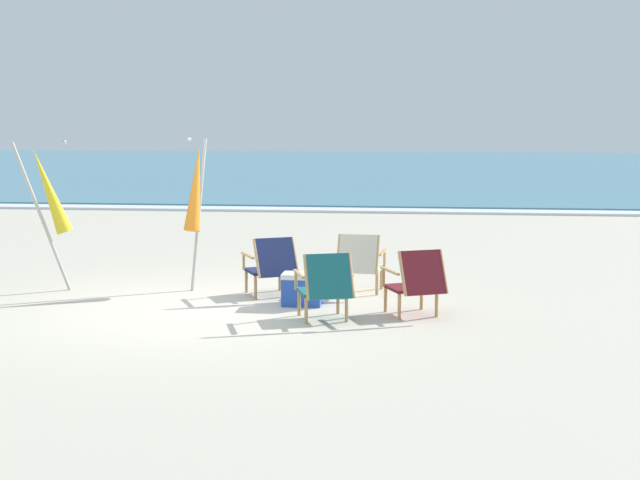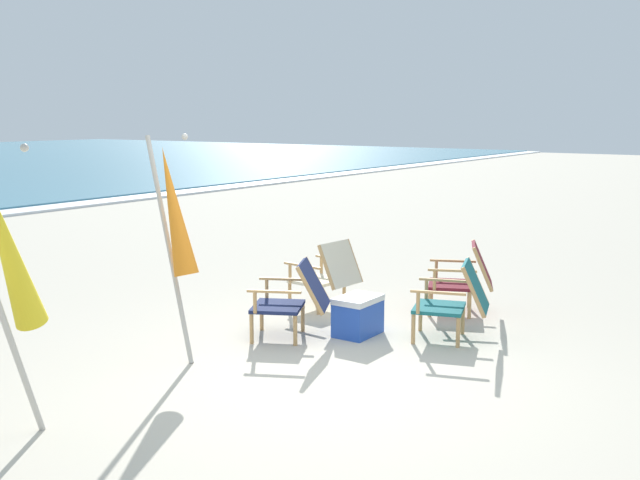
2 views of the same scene
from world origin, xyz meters
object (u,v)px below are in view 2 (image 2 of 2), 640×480
beach_chair_back_left (465,276)px  umbrella_furled_orange (174,213)px  umbrella_furled_yellow (7,252)px  beach_chair_front_right (328,273)px  cooler_box (358,316)px  beach_chair_back_right (294,297)px  beach_chair_far_center (455,298)px

beach_chair_back_left → umbrella_furled_orange: umbrella_furled_orange is taller
umbrella_furled_yellow → beach_chair_front_right: bearing=3.7°
umbrella_furled_yellow → umbrella_furled_orange: size_ratio=0.98×
umbrella_furled_yellow → cooler_box: bearing=-9.0°
beach_chair_back_left → cooler_box: bearing=159.4°
beach_chair_back_right → beach_chair_back_left: bearing=-27.9°
beach_chair_front_right → beach_chair_back_right: (-1.12, -0.36, -0.00)m
beach_chair_front_right → umbrella_furled_yellow: 4.24m
beach_chair_back_left → cooler_box: 1.52m
beach_chair_far_center → umbrella_furled_yellow: umbrella_furled_yellow is taller
beach_chair_back_left → umbrella_furled_orange: bearing=153.6°
beach_chair_back_left → beach_chair_back_right: (-1.87, 0.99, -0.00)m
beach_chair_front_right → umbrella_furled_orange: umbrella_furled_orange is taller
beach_chair_back_right → cooler_box: 0.69m
beach_chair_back_left → umbrella_furled_yellow: size_ratio=0.44×
beach_chair_back_left → umbrella_furled_orange: (-2.99, 1.48, 0.92)m
beach_chair_front_right → beach_chair_far_center: bearing=-99.0°
beach_chair_back_left → beach_chair_back_right: beach_chair_back_left is taller
beach_chair_far_center → umbrella_furled_orange: 2.84m
beach_chair_back_right → umbrella_furled_yellow: 3.14m
umbrella_furled_yellow → umbrella_furled_orange: umbrella_furled_orange is taller
cooler_box → beach_chair_far_center: bearing=-66.4°
beach_chair_far_center → beach_chair_front_right: size_ratio=1.08×
beach_chair_back_right → umbrella_furled_yellow: (-3.01, 0.09, 0.90)m
beach_chair_back_right → cooler_box: bearing=-44.8°
umbrella_furled_yellow → beach_chair_back_right: bearing=-1.7°
beach_chair_back_left → beach_chair_front_right: bearing=119.1°
beach_chair_back_left → beach_chair_back_right: 2.12m
beach_chair_back_right → beach_chair_front_right: bearing=17.7°
umbrella_furled_yellow → beach_chair_back_left: bearing=-12.5°
beach_chair_front_right → umbrella_furled_orange: (-2.24, 0.13, 0.92)m
beach_chair_far_center → umbrella_furled_orange: (-1.97, 1.84, 0.92)m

